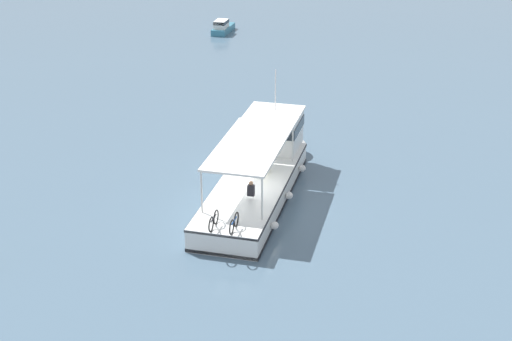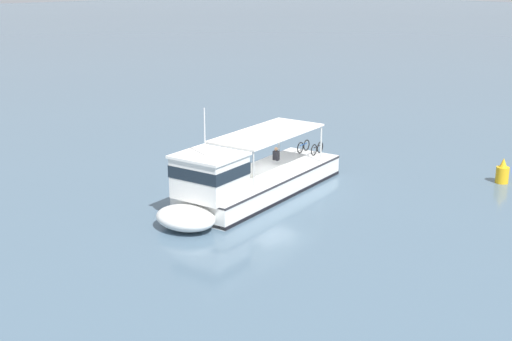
{
  "view_description": "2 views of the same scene",
  "coord_description": "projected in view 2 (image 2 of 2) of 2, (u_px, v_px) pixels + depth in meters",
  "views": [
    {
      "loc": [
        -27.45,
        -14.86,
        16.11
      ],
      "look_at": [
        1.19,
        0.33,
        1.4
      ],
      "focal_mm": 51.13,
      "sensor_mm": 36.0,
      "label": 1
    },
    {
      "loc": [
        23.69,
        25.31,
        11.35
      ],
      "look_at": [
        1.19,
        0.33,
        1.4
      ],
      "focal_mm": 48.35,
      "sensor_mm": 36.0,
      "label": 2
    }
  ],
  "objects": [
    {
      "name": "ferry_main",
      "position": [
        244.0,
        183.0,
        34.36
      ],
      "size": [
        13.07,
        6.0,
        5.32
      ],
      "color": "white",
      "rests_on": "ground"
    },
    {
      "name": "ground_plane",
      "position": [
        269.0,
        190.0,
        36.45
      ],
      "size": [
        400.0,
        400.0,
        0.0
      ],
      "primitive_type": "plane",
      "color": "slate"
    },
    {
      "name": "channel_buoy",
      "position": [
        502.0,
        173.0,
        37.55
      ],
      "size": [
        0.7,
        0.7,
        1.4
      ],
      "color": "gold",
      "rests_on": "ground"
    }
  ]
}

